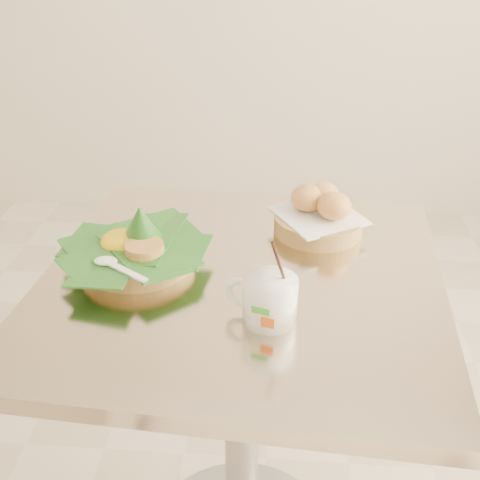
# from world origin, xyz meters

# --- Properties ---
(cafe_table) EXTENTS (0.75, 0.75, 0.75)m
(cafe_table) POSITION_xyz_m (0.18, -0.03, 0.53)
(cafe_table) COLOR gray
(cafe_table) RESTS_ON floor
(rice_basket) EXTENTS (0.26, 0.26, 0.13)m
(rice_basket) POSITION_xyz_m (-0.02, -0.01, 0.78)
(rice_basket) COLOR #A78447
(rice_basket) RESTS_ON cafe_table
(bread_basket) EXTENTS (0.21, 0.21, 0.09)m
(bread_basket) POSITION_xyz_m (0.32, 0.15, 0.79)
(bread_basket) COLOR #A78447
(bread_basket) RESTS_ON cafe_table
(coffee_mug) EXTENTS (0.12, 0.09, 0.15)m
(coffee_mug) POSITION_xyz_m (0.23, -0.16, 0.79)
(coffee_mug) COLOR white
(coffee_mug) RESTS_ON cafe_table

